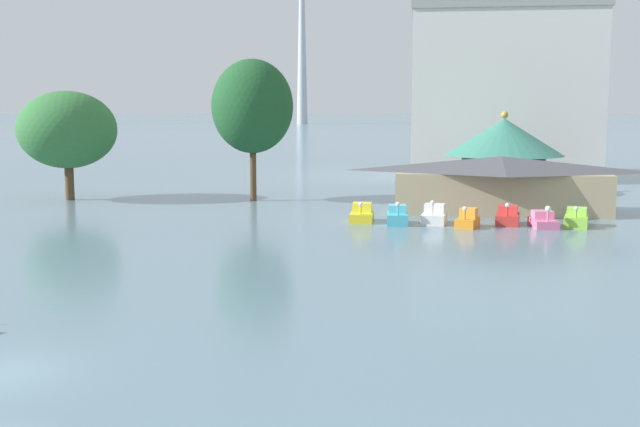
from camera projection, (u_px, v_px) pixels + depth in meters
name	position (u px, v px, depth m)	size (l,w,h in m)	color
ground_plane	(0.00, 373.00, 24.66)	(2000.00, 2000.00, 0.00)	slate
pedal_boat_yellow	(362.00, 214.00, 57.12)	(1.64, 2.66, 1.58)	yellow
pedal_boat_cyan	(397.00, 216.00, 55.97)	(1.62, 2.86, 1.74)	#4CB7CC
pedal_boat_white	(434.00, 216.00, 56.10)	(1.94, 2.66, 1.81)	white
pedal_boat_orange	(468.00, 220.00, 54.53)	(1.86, 2.60, 1.57)	orange
pedal_boat_red	(508.00, 217.00, 55.82)	(1.93, 2.84, 1.66)	red
pedal_boat_pink	(543.00, 221.00, 54.56)	(1.86, 2.92, 1.63)	pink
pedal_boat_lime	(576.00, 219.00, 54.77)	(2.11, 2.98, 1.56)	#8CCC3F
boathouse	(500.00, 183.00, 62.15)	(17.59, 7.40, 4.42)	tan
green_roof_pavilion	(504.00, 149.00, 75.92)	(11.50, 11.50, 7.88)	brown
shoreline_tree_tall_left	(67.00, 130.00, 69.66)	(8.66, 8.66, 9.70)	brown
shoreline_tree_mid	(252.00, 106.00, 68.76)	(7.16, 7.16, 12.44)	brown
background_building_block	(502.00, 93.00, 92.39)	(21.08, 16.63, 19.81)	silver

